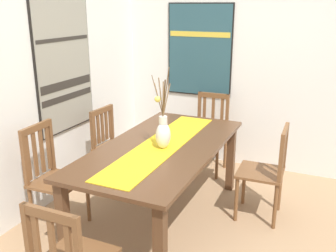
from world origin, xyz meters
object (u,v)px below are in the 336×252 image
(centerpiece_vase, at_px, (163,132))
(painting_on_back_wall, at_px, (64,64))
(chair_0, at_px, (113,145))
(chair_3, at_px, (209,132))
(dining_table, at_px, (162,155))
(chair_4, at_px, (52,176))
(painting_on_side_wall, at_px, (200,50))
(chair_1, at_px, (266,171))

(centerpiece_vase, relative_size, painting_on_back_wall, 0.54)
(chair_0, xyz_separation_m, chair_3, (0.85, -0.86, 0.01))
(dining_table, distance_m, chair_4, 1.01)
(dining_table, distance_m, chair_3, 1.35)
(chair_4, distance_m, painting_on_side_wall, 2.42)
(chair_0, distance_m, painting_on_side_wall, 1.63)
(dining_table, distance_m, painting_on_back_wall, 1.43)
(chair_0, bearing_deg, chair_1, -90.31)
(dining_table, xyz_separation_m, chair_1, (0.48, -0.87, -0.19))
(chair_4, bearing_deg, chair_3, -26.30)
(chair_3, relative_size, painting_on_side_wall, 0.84)
(chair_0, bearing_deg, chair_4, 177.76)
(dining_table, height_order, chair_3, chair_3)
(dining_table, bearing_deg, centerpiece_vase, -147.88)
(dining_table, height_order, centerpiece_vase, centerpiece_vase)
(chair_1, xyz_separation_m, painting_on_back_wall, (-0.26, 2.09, 0.92))
(chair_4, bearing_deg, painting_on_back_wall, 25.85)
(dining_table, bearing_deg, chair_3, -0.79)
(chair_0, xyz_separation_m, painting_on_side_wall, (1.18, -0.59, 0.96))
(chair_0, bearing_deg, painting_on_back_wall, 125.57)
(centerpiece_vase, height_order, chair_3, centerpiece_vase)
(painting_on_back_wall, relative_size, painting_on_side_wall, 1.21)
(centerpiece_vase, height_order, painting_on_back_wall, painting_on_back_wall)
(dining_table, xyz_separation_m, painting_on_back_wall, (0.22, 1.22, 0.73))
(chair_1, bearing_deg, painting_on_back_wall, 97.08)
(chair_3, height_order, painting_on_back_wall, painting_on_back_wall)
(centerpiece_vase, relative_size, painting_on_side_wall, 0.65)
(chair_1, bearing_deg, chair_4, 118.67)
(chair_4, bearing_deg, chair_1, -61.33)
(chair_3, relative_size, painting_on_back_wall, 0.69)
(centerpiece_vase, relative_size, chair_1, 0.81)
(centerpiece_vase, xyz_separation_m, chair_1, (0.55, -0.83, -0.44))
(centerpiece_vase, height_order, chair_4, centerpiece_vase)
(chair_3, bearing_deg, centerpiece_vase, -178.96)
(chair_4, bearing_deg, dining_table, -61.43)
(chair_0, distance_m, chair_1, 1.71)
(painting_on_back_wall, distance_m, painting_on_side_wall, 1.74)
(centerpiece_vase, distance_m, painting_on_back_wall, 1.38)
(chair_0, xyz_separation_m, painting_on_back_wall, (-0.27, 0.38, 0.92))
(chair_4, bearing_deg, chair_0, -2.24)
(chair_1, distance_m, chair_3, 1.21)
(dining_table, relative_size, chair_0, 2.22)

